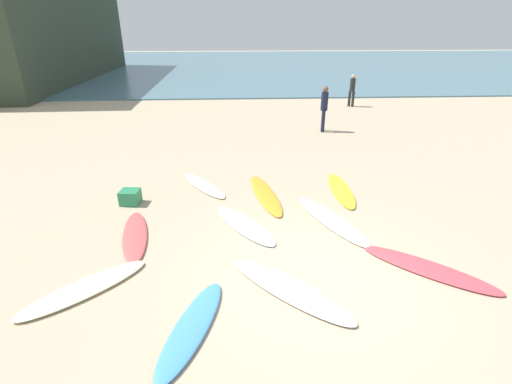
{
  "coord_description": "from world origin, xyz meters",
  "views": [
    {
      "loc": [
        -1.38,
        -5.26,
        4.07
      ],
      "look_at": [
        -0.92,
        3.01,
        0.3
      ],
      "focal_mm": 26.01,
      "sensor_mm": 36.0,
      "label": 1
    }
  ],
  "objects_px": {
    "surfboard_9": "(204,185)",
    "surfboard_6": "(331,220)",
    "beach_cooler": "(130,197)",
    "surfboard_7": "(341,190)",
    "surfboard_1": "(85,288)",
    "surfboard_8": "(428,269)",
    "surfboard_2": "(245,225)",
    "surfboard_3": "(265,194)",
    "surfboard_0": "(135,235)",
    "beachgoer_mid": "(324,106)",
    "surfboard_4": "(192,327)",
    "surfboard_5": "(290,290)",
    "beachgoer_near": "(352,89)"
  },
  "relations": [
    {
      "from": "surfboard_9",
      "to": "surfboard_6",
      "type": "bearing_deg",
      "value": 111.81
    },
    {
      "from": "surfboard_9",
      "to": "beach_cooler",
      "type": "distance_m",
      "value": 1.98
    },
    {
      "from": "surfboard_7",
      "to": "beach_cooler",
      "type": "bearing_deg",
      "value": -173.04
    },
    {
      "from": "surfboard_1",
      "to": "surfboard_8",
      "type": "xyz_separation_m",
      "value": [
        6.0,
        0.23,
        -0.01
      ]
    },
    {
      "from": "surfboard_1",
      "to": "surfboard_2",
      "type": "xyz_separation_m",
      "value": [
        2.72,
        2.02,
        -0.01
      ]
    },
    {
      "from": "surfboard_3",
      "to": "surfboard_8",
      "type": "height_order",
      "value": "surfboard_3"
    },
    {
      "from": "surfboard_0",
      "to": "surfboard_1",
      "type": "distance_m",
      "value": 1.74
    },
    {
      "from": "surfboard_8",
      "to": "beach_cooler",
      "type": "distance_m",
      "value": 6.79
    },
    {
      "from": "surfboard_9",
      "to": "surfboard_7",
      "type": "bearing_deg",
      "value": 139.0
    },
    {
      "from": "beachgoer_mid",
      "to": "beach_cooler",
      "type": "relative_size",
      "value": 4.04
    },
    {
      "from": "surfboard_0",
      "to": "surfboard_9",
      "type": "bearing_deg",
      "value": 52.09
    },
    {
      "from": "surfboard_4",
      "to": "surfboard_5",
      "type": "relative_size",
      "value": 0.84
    },
    {
      "from": "surfboard_3",
      "to": "surfboard_7",
      "type": "distance_m",
      "value": 2.04
    },
    {
      "from": "surfboard_1",
      "to": "surfboard_2",
      "type": "height_order",
      "value": "surfboard_1"
    },
    {
      "from": "surfboard_3",
      "to": "surfboard_9",
      "type": "distance_m",
      "value": 1.77
    },
    {
      "from": "surfboard_1",
      "to": "surfboard_4",
      "type": "height_order",
      "value": "surfboard_1"
    },
    {
      "from": "beachgoer_near",
      "to": "beach_cooler",
      "type": "bearing_deg",
      "value": 86.64
    },
    {
      "from": "beach_cooler",
      "to": "surfboard_1",
      "type": "bearing_deg",
      "value": -88.98
    },
    {
      "from": "beachgoer_near",
      "to": "beach_cooler",
      "type": "relative_size",
      "value": 3.69
    },
    {
      "from": "surfboard_5",
      "to": "beachgoer_near",
      "type": "xyz_separation_m",
      "value": [
        5.36,
        14.89,
        0.88
      ]
    },
    {
      "from": "surfboard_6",
      "to": "beachgoer_near",
      "type": "xyz_separation_m",
      "value": [
        4.1,
        12.54,
        0.89
      ]
    },
    {
      "from": "surfboard_0",
      "to": "surfboard_4",
      "type": "height_order",
      "value": "surfboard_4"
    },
    {
      "from": "surfboard_3",
      "to": "surfboard_5",
      "type": "height_order",
      "value": "surfboard_5"
    },
    {
      "from": "surfboard_2",
      "to": "beachgoer_near",
      "type": "distance_m",
      "value": 14.06
    },
    {
      "from": "surfboard_3",
      "to": "surfboard_4",
      "type": "bearing_deg",
      "value": 62.45
    },
    {
      "from": "surfboard_2",
      "to": "beachgoer_mid",
      "type": "height_order",
      "value": "beachgoer_mid"
    },
    {
      "from": "surfboard_1",
      "to": "surfboard_4",
      "type": "bearing_deg",
      "value": 21.03
    },
    {
      "from": "surfboard_0",
      "to": "surfboard_9",
      "type": "xyz_separation_m",
      "value": [
        1.24,
        2.57,
        -0.01
      ]
    },
    {
      "from": "surfboard_4",
      "to": "beachgoer_mid",
      "type": "height_order",
      "value": "beachgoer_mid"
    },
    {
      "from": "surfboard_1",
      "to": "surfboard_8",
      "type": "height_order",
      "value": "surfboard_1"
    },
    {
      "from": "surfboard_1",
      "to": "beachgoer_mid",
      "type": "xyz_separation_m",
      "value": [
        6.16,
        9.75,
        0.98
      ]
    },
    {
      "from": "surfboard_9",
      "to": "surfboard_5",
      "type": "bearing_deg",
      "value": 78.23
    },
    {
      "from": "surfboard_5",
      "to": "surfboard_2",
      "type": "bearing_deg",
      "value": 62.22
    },
    {
      "from": "surfboard_9",
      "to": "beach_cooler",
      "type": "height_order",
      "value": "beach_cooler"
    },
    {
      "from": "surfboard_9",
      "to": "beachgoer_near",
      "type": "xyz_separation_m",
      "value": [
        7.11,
        10.42,
        0.89
      ]
    },
    {
      "from": "surfboard_3",
      "to": "beachgoer_mid",
      "type": "xyz_separation_m",
      "value": [
        2.85,
        6.17,
        0.99
      ]
    },
    {
      "from": "surfboard_5",
      "to": "surfboard_4",
      "type": "bearing_deg",
      "value": 161.04
    },
    {
      "from": "surfboard_0",
      "to": "beach_cooler",
      "type": "height_order",
      "value": "beach_cooler"
    },
    {
      "from": "beachgoer_near",
      "to": "beachgoer_mid",
      "type": "relative_size",
      "value": 0.91
    },
    {
      "from": "beachgoer_near",
      "to": "surfboard_6",
      "type": "bearing_deg",
      "value": 106.39
    },
    {
      "from": "surfboard_3",
      "to": "surfboard_9",
      "type": "relative_size",
      "value": 1.24
    },
    {
      "from": "surfboard_0",
      "to": "surfboard_5",
      "type": "bearing_deg",
      "value": -44.47
    },
    {
      "from": "surfboard_4",
      "to": "beach_cooler",
      "type": "distance_m",
      "value": 4.69
    },
    {
      "from": "surfboard_7",
      "to": "surfboard_3",
      "type": "bearing_deg",
      "value": -172.94
    },
    {
      "from": "surfboard_5",
      "to": "beachgoer_mid",
      "type": "xyz_separation_m",
      "value": [
        2.74,
        9.97,
        0.99
      ]
    },
    {
      "from": "surfboard_1",
      "to": "beach_cooler",
      "type": "bearing_deg",
      "value": 139.52
    },
    {
      "from": "surfboard_2",
      "to": "surfboard_5",
      "type": "distance_m",
      "value": 2.35
    },
    {
      "from": "surfboard_3",
      "to": "beach_cooler",
      "type": "xyz_separation_m",
      "value": [
        -3.37,
        -0.28,
        0.14
      ]
    },
    {
      "from": "surfboard_5",
      "to": "surfboard_8",
      "type": "relative_size",
      "value": 1.02
    },
    {
      "from": "beachgoer_near",
      "to": "beach_cooler",
      "type": "xyz_separation_m",
      "value": [
        -8.84,
        -11.38,
        -0.75
      ]
    }
  ]
}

